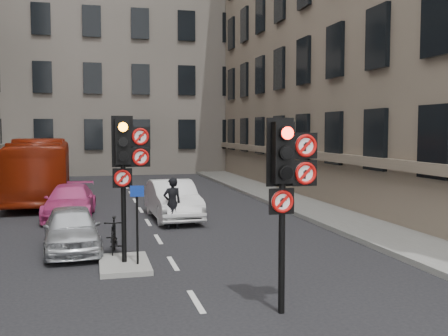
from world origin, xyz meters
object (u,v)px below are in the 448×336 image
car_pink (70,202)px  bus_red (41,169)px  info_sign (137,214)px  car_white (173,200)px  signal_near (287,173)px  motorcycle (114,236)px  signal_far (127,157)px  car_silver (72,229)px  motorcyclist (172,203)px

car_pink → bus_red: size_ratio=0.41×
bus_red → info_sign: bus_red is taller
car_white → car_pink: car_white is taller
info_sign → bus_red: bearing=109.8°
signal_near → motorcycle: (-2.88, 5.41, -2.09)m
signal_far → info_sign: 1.40m
car_pink → bus_red: bearing=108.6°
car_pink → info_sign: (1.87, -8.00, 0.73)m
signal_near → motorcycle: 6.48m
signal_near → car_pink: 12.60m
car_white → signal_far: bearing=-110.2°
signal_far → info_sign: signal_far is taller
car_silver → bus_red: 11.72m
car_pink → bus_red: bus_red is taller
signal_near → car_silver: (-3.99, 6.01, -1.96)m
signal_near → info_sign: bearing=122.8°
signal_far → car_white: size_ratio=0.81×
car_silver → motorcyclist: (3.18, 2.59, 0.25)m
bus_red → signal_far: bearing=-78.4°
signal_near → bus_red: signal_near is taller
signal_far → car_silver: bearing=124.8°
signal_far → car_pink: bearing=102.1°
bus_red → info_sign: size_ratio=5.52×
car_white → info_sign: info_sign is taller
car_pink → motorcycle: (1.37, -6.28, -0.13)m
bus_red → motorcycle: size_ratio=6.44×
car_white → bus_red: bus_red is taller
car_white → info_sign: (-1.89, -6.88, 0.63)m
car_silver → signal_far: bearing=-59.0°
car_silver → bus_red: (-1.81, 11.55, 0.84)m
motorcycle → signal_far: bearing=-74.0°
signal_far → car_silver: size_ratio=0.97×
car_silver → car_pink: bearing=88.8°
bus_red → motorcycle: bearing=-78.2°
car_pink → motorcyclist: 4.64m
signal_far → motorcyclist: size_ratio=2.05×
signal_near → signal_far: bearing=123.0°
signal_far → bus_red: (-3.20, 13.56, -1.24)m
car_pink → motorcyclist: motorcyclist is taller
signal_far → car_white: 7.19m
signal_near → motorcycle: size_ratio=2.19×
signal_near → car_silver: bearing=123.6°
bus_red → motorcyclist: 10.28m
car_white → bus_red: size_ratio=0.42×
bus_red → motorcyclist: bearing=-62.6°
signal_near → motorcyclist: signal_near is taller
car_pink → motorcycle: car_pink is taller
motorcycle → motorcyclist: (2.07, 3.18, 0.38)m
car_white → signal_near: bearing=-89.8°
motorcyclist → signal_near: bearing=83.5°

